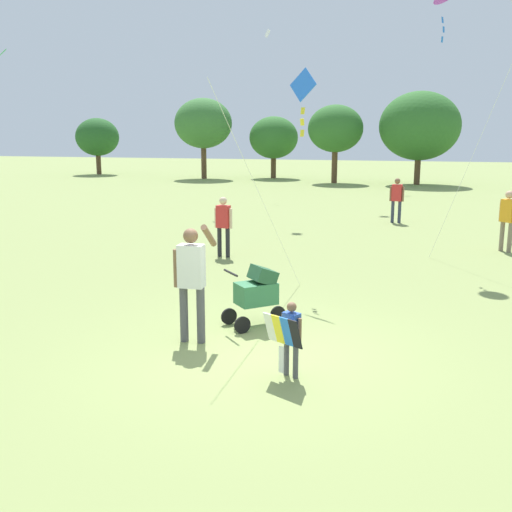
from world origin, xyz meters
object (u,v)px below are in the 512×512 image
kite_orange_delta (446,1)px  person_kid_running (397,197)px  person_adult_flyer (192,274)px  kite_adult_black (300,97)px  child_with_butterfly_kite (290,333)px  stroller (257,290)px  person_red_shirt (508,216)px  person_sitting_far (223,222)px

kite_orange_delta → person_kid_running: bearing=100.3°
person_adult_flyer → kite_adult_black: kite_adult_black is taller
child_with_butterfly_kite → person_kid_running: bearing=86.6°
person_adult_flyer → kite_orange_delta: 9.78m
stroller → kite_adult_black: kite_adult_black is taller
child_with_butterfly_kite → person_red_shirt: person_red_shirt is taller
person_adult_flyer → kite_adult_black: (0.92, 3.71, 2.79)m
child_with_butterfly_kite → kite_orange_delta: (1.94, 8.42, 5.61)m
kite_orange_delta → person_red_shirt: 5.77m
kite_orange_delta → person_red_shirt: (1.97, 1.39, -5.25)m
kite_adult_black → kite_orange_delta: (2.75, 3.76, 2.36)m
child_with_butterfly_kite → person_adult_flyer: person_adult_flyer is taller
person_sitting_far → kite_adult_black: bearing=-46.1°
person_sitting_far → person_kid_running: bearing=60.4°
person_kid_running → person_sitting_far: bearing=-119.6°
kite_adult_black → person_kid_running: kite_adult_black is taller
child_with_butterfly_kite → stroller: 2.21m
person_adult_flyer → person_red_shirt: 10.50m
person_sitting_far → kite_orange_delta: bearing=13.2°
person_kid_running → stroller: bearing=-98.3°
person_adult_flyer → person_kid_running: bearing=79.2°
person_kid_running → person_adult_flyer: bearing=-100.8°
person_sitting_far → person_kid_running: person_kid_running is taller
person_kid_running → kite_orange_delta: bearing=-79.7°
kite_adult_black → kite_orange_delta: bearing=53.8°
kite_orange_delta → person_red_shirt: size_ratio=3.93×
child_with_butterfly_kite → person_red_shirt: size_ratio=0.62×
stroller → person_kid_running: person_kid_running is taller
person_kid_running → person_red_shirt: bearing=-56.3°
person_adult_flyer → kite_orange_delta: (3.67, 7.47, 5.14)m
person_red_shirt → person_sitting_far: 7.63m
person_adult_flyer → person_sitting_far: size_ratio=1.19×
person_adult_flyer → kite_adult_black: 4.73m
child_with_butterfly_kite → person_adult_flyer: bearing=151.0°
person_sitting_far → person_red_shirt: bearing=20.0°
person_red_shirt → kite_adult_black: bearing=-132.5°
stroller → person_red_shirt: 9.23m
kite_adult_black → kite_orange_delta: 5.22m
child_with_butterfly_kite → kite_adult_black: 5.74m
child_with_butterfly_kite → kite_adult_black: kite_adult_black is taller
child_with_butterfly_kite → stroller: stroller is taller
kite_orange_delta → person_red_shirt: bearing=35.3°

